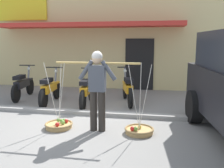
{
  "coord_description": "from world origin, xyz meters",
  "views": [
    {
      "loc": [
        1.75,
        -5.27,
        1.88
      ],
      "look_at": [
        0.67,
        0.6,
        0.85
      ],
      "focal_mm": 39.41,
      "sensor_mm": 36.0,
      "label": 1
    }
  ],
  "objects_px": {
    "fruit_basket_right_side": "(139,130)",
    "motorcycle_third_in_row": "(87,91)",
    "motorcycle_end_of_row": "(127,89)",
    "fruit_basket_left_side": "(59,125)",
    "motorcycle_nearest_shop": "(23,85)",
    "fruit_vendor": "(97,86)",
    "motorcycle_second_in_row": "(50,89)"
  },
  "relations": [
    {
      "from": "motorcycle_second_in_row",
      "to": "motorcycle_end_of_row",
      "type": "xyz_separation_m",
      "value": [
        2.32,
        0.49,
        0.0
      ]
    },
    {
      "from": "fruit_vendor",
      "to": "motorcycle_nearest_shop",
      "type": "bearing_deg",
      "value": 141.74
    },
    {
      "from": "motorcycle_second_in_row",
      "to": "fruit_basket_right_side",
      "type": "bearing_deg",
      "value": -35.07
    },
    {
      "from": "motorcycle_end_of_row",
      "to": "fruit_basket_right_side",
      "type": "bearing_deg",
      "value": -77.71
    },
    {
      "from": "fruit_vendor",
      "to": "motorcycle_second_in_row",
      "type": "bearing_deg",
      "value": 134.69
    },
    {
      "from": "fruit_basket_left_side",
      "to": "motorcycle_second_in_row",
      "type": "relative_size",
      "value": 0.8
    },
    {
      "from": "fruit_basket_left_side",
      "to": "motorcycle_nearest_shop",
      "type": "bearing_deg",
      "value": 132.56
    },
    {
      "from": "fruit_basket_left_side",
      "to": "motorcycle_third_in_row",
      "type": "relative_size",
      "value": 0.8
    },
    {
      "from": "fruit_vendor",
      "to": "motorcycle_nearest_shop",
      "type": "height_order",
      "value": "fruit_vendor"
    },
    {
      "from": "fruit_basket_left_side",
      "to": "motorcycle_second_in_row",
      "type": "distance_m",
      "value": 2.32
    },
    {
      "from": "fruit_vendor",
      "to": "fruit_basket_left_side",
      "type": "bearing_deg",
      "value": 179.86
    },
    {
      "from": "fruit_basket_left_side",
      "to": "motorcycle_third_in_row",
      "type": "distance_m",
      "value": 2.01
    },
    {
      "from": "fruit_basket_left_side",
      "to": "motorcycle_second_in_row",
      "type": "bearing_deg",
      "value": 118.9
    },
    {
      "from": "fruit_vendor",
      "to": "motorcycle_third_in_row",
      "type": "height_order",
      "value": "fruit_vendor"
    },
    {
      "from": "fruit_basket_right_side",
      "to": "motorcycle_third_in_row",
      "type": "relative_size",
      "value": 0.8
    },
    {
      "from": "motorcycle_nearest_shop",
      "to": "fruit_basket_right_side",
      "type": "bearing_deg",
      "value": -31.75
    },
    {
      "from": "fruit_basket_left_side",
      "to": "motorcycle_nearest_shop",
      "type": "height_order",
      "value": "fruit_basket_left_side"
    },
    {
      "from": "fruit_vendor",
      "to": "fruit_basket_right_side",
      "type": "bearing_deg",
      "value": -0.29
    },
    {
      "from": "fruit_basket_left_side",
      "to": "fruit_basket_right_side",
      "type": "distance_m",
      "value": 1.76
    },
    {
      "from": "motorcycle_third_in_row",
      "to": "motorcycle_end_of_row",
      "type": "bearing_deg",
      "value": 24.66
    },
    {
      "from": "fruit_basket_right_side",
      "to": "motorcycle_nearest_shop",
      "type": "xyz_separation_m",
      "value": [
        -4.06,
        2.51,
        0.38
      ]
    },
    {
      "from": "fruit_basket_right_side",
      "to": "motorcycle_third_in_row",
      "type": "height_order",
      "value": "fruit_basket_right_side"
    },
    {
      "from": "fruit_basket_left_side",
      "to": "motorcycle_nearest_shop",
      "type": "xyz_separation_m",
      "value": [
        -2.3,
        2.5,
        0.38
      ]
    },
    {
      "from": "fruit_basket_right_side",
      "to": "motorcycle_nearest_shop",
      "type": "height_order",
      "value": "fruit_basket_right_side"
    },
    {
      "from": "fruit_vendor",
      "to": "motorcycle_second_in_row",
      "type": "relative_size",
      "value": 0.97
    },
    {
      "from": "motorcycle_end_of_row",
      "to": "motorcycle_third_in_row",
      "type": "bearing_deg",
      "value": -155.34
    },
    {
      "from": "motorcycle_second_in_row",
      "to": "motorcycle_third_in_row",
      "type": "xyz_separation_m",
      "value": [
        1.18,
        -0.03,
        0.0
      ]
    },
    {
      "from": "fruit_basket_right_side",
      "to": "motorcycle_nearest_shop",
      "type": "distance_m",
      "value": 4.79
    },
    {
      "from": "motorcycle_nearest_shop",
      "to": "motorcycle_third_in_row",
      "type": "height_order",
      "value": "same"
    },
    {
      "from": "fruit_vendor",
      "to": "motorcycle_nearest_shop",
      "type": "relative_size",
      "value": 0.98
    },
    {
      "from": "fruit_basket_right_side",
      "to": "motorcycle_third_in_row",
      "type": "distance_m",
      "value": 2.63
    },
    {
      "from": "motorcycle_nearest_shop",
      "to": "motorcycle_end_of_row",
      "type": "bearing_deg",
      "value": -0.14
    }
  ]
}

